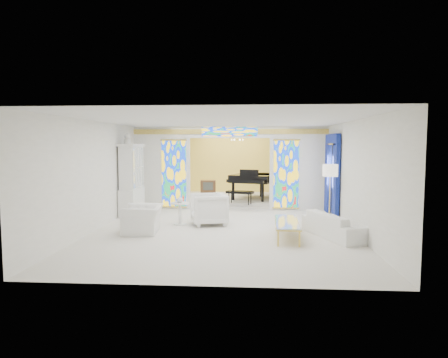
# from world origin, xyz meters

# --- Properties ---
(floor) EXTENTS (12.00, 12.00, 0.00)m
(floor) POSITION_xyz_m (0.00, 0.00, 0.00)
(floor) COLOR silver
(floor) RESTS_ON ground
(ceiling) EXTENTS (7.00, 12.00, 0.02)m
(ceiling) POSITION_xyz_m (0.00, 0.00, 3.00)
(ceiling) COLOR silver
(ceiling) RESTS_ON wall_back
(wall_back) EXTENTS (7.00, 0.02, 3.00)m
(wall_back) POSITION_xyz_m (0.00, 6.00, 1.50)
(wall_back) COLOR white
(wall_back) RESTS_ON floor
(wall_front) EXTENTS (7.00, 0.02, 3.00)m
(wall_front) POSITION_xyz_m (0.00, -6.00, 1.50)
(wall_front) COLOR white
(wall_front) RESTS_ON floor
(wall_left) EXTENTS (0.02, 12.00, 3.00)m
(wall_left) POSITION_xyz_m (-3.50, 0.00, 1.50)
(wall_left) COLOR white
(wall_left) RESTS_ON floor
(wall_right) EXTENTS (0.02, 12.00, 3.00)m
(wall_right) POSITION_xyz_m (3.50, 0.00, 1.50)
(wall_right) COLOR white
(wall_right) RESTS_ON floor
(partition_wall) EXTENTS (7.00, 0.22, 3.00)m
(partition_wall) POSITION_xyz_m (0.00, 2.00, 1.65)
(partition_wall) COLOR white
(partition_wall) RESTS_ON floor
(stained_glass_left) EXTENTS (0.90, 0.04, 2.40)m
(stained_glass_left) POSITION_xyz_m (-2.03, 1.89, 1.30)
(stained_glass_left) COLOR gold
(stained_glass_left) RESTS_ON partition_wall
(stained_glass_right) EXTENTS (0.90, 0.04, 2.40)m
(stained_glass_right) POSITION_xyz_m (2.03, 1.89, 1.30)
(stained_glass_right) COLOR gold
(stained_glass_right) RESTS_ON partition_wall
(stained_glass_transom) EXTENTS (2.00, 0.04, 0.34)m
(stained_glass_transom) POSITION_xyz_m (0.00, 1.89, 2.82)
(stained_glass_transom) COLOR gold
(stained_glass_transom) RESTS_ON partition_wall
(alcove_platform) EXTENTS (6.80, 3.80, 0.18)m
(alcove_platform) POSITION_xyz_m (0.00, 4.10, 0.09)
(alcove_platform) COLOR silver
(alcove_platform) RESTS_ON floor
(gold_curtain_back) EXTENTS (6.70, 0.10, 2.90)m
(gold_curtain_back) POSITION_xyz_m (0.00, 5.88, 1.50)
(gold_curtain_back) COLOR #DBC54C
(gold_curtain_back) RESTS_ON wall_back
(chandelier) EXTENTS (0.48, 0.48, 0.30)m
(chandelier) POSITION_xyz_m (0.20, 4.00, 2.55)
(chandelier) COLOR gold
(chandelier) RESTS_ON ceiling
(blue_drapes) EXTENTS (0.14, 1.85, 2.65)m
(blue_drapes) POSITION_xyz_m (3.40, 0.70, 1.58)
(blue_drapes) COLOR navy
(blue_drapes) RESTS_ON wall_right
(china_cabinet) EXTENTS (0.56, 1.46, 2.72)m
(china_cabinet) POSITION_xyz_m (-3.22, 0.60, 1.17)
(china_cabinet) COLOR white
(china_cabinet) RESTS_ON floor
(armchair_left) EXTENTS (1.08, 1.21, 0.73)m
(armchair_left) POSITION_xyz_m (-2.11, -2.08, 0.37)
(armchair_left) COLOR white
(armchair_left) RESTS_ON floor
(armchair_right) EXTENTS (1.24, 1.22, 0.92)m
(armchair_right) POSITION_xyz_m (-0.47, -0.88, 0.46)
(armchair_right) COLOR white
(armchair_right) RESTS_ON floor
(sofa) EXTENTS (1.54, 2.27, 0.62)m
(sofa) POSITION_xyz_m (2.95, -2.21, 0.31)
(sofa) COLOR white
(sofa) RESTS_ON floor
(side_table) EXTENTS (0.70, 0.70, 0.66)m
(side_table) POSITION_xyz_m (-1.31, -0.97, 0.43)
(side_table) COLOR white
(side_table) RESTS_ON floor
(vase) EXTENTS (0.25, 0.25, 0.20)m
(vase) POSITION_xyz_m (-1.31, -0.97, 0.76)
(vase) COLOR silver
(vase) RESTS_ON side_table
(coffee_table) EXTENTS (0.66, 1.93, 0.43)m
(coffee_table) POSITION_xyz_m (1.69, -2.41, 0.39)
(coffee_table) COLOR silver
(coffee_table) RESTS_ON floor
(floor_lamp) EXTENTS (0.49, 0.49, 1.79)m
(floor_lamp) POSITION_xyz_m (3.06, -0.76, 1.53)
(floor_lamp) COLOR gold
(floor_lamp) RESTS_ON floor
(grand_piano) EXTENTS (2.49, 3.14, 1.21)m
(grand_piano) POSITION_xyz_m (1.06, 3.66, 0.99)
(grand_piano) COLOR black
(grand_piano) RESTS_ON alcove_platform
(tv_console) EXTENTS (0.65, 0.48, 0.71)m
(tv_console) POSITION_xyz_m (-0.98, 3.71, 0.64)
(tv_console) COLOR #53351E
(tv_console) RESTS_ON alcove_platform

